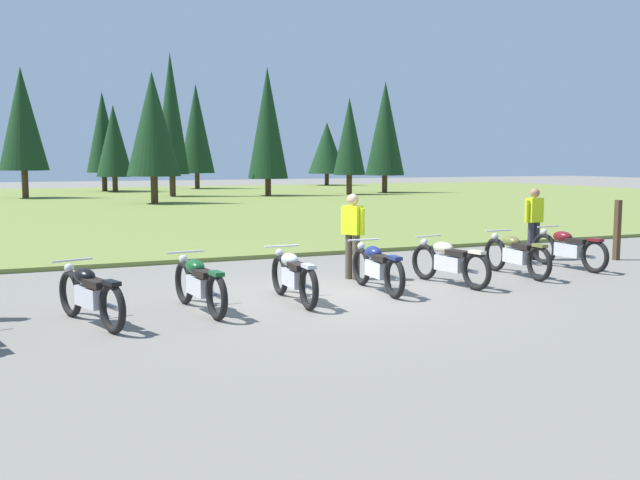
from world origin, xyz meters
The scene contains 13 objects.
ground_plane centered at (0.00, 0.00, 0.00)m, with size 140.00×140.00×0.00m, color slate.
grass_moorland centered at (0.00, 26.83, 0.05)m, with size 80.00×44.00×0.10m, color olive.
forest_treeline centered at (3.61, 34.42, 4.32)m, with size 41.75×24.19×8.67m.
motorcycle_black centered at (-4.08, -0.62, 0.44)m, with size 0.84×2.03×0.88m.
motorcycle_british_green centered at (-2.45, -0.36, 0.44)m, with size 0.62×2.10×0.88m.
motorcycle_silver centered at (-0.85, -0.25, 0.44)m, with size 0.62×2.10×0.88m.
motorcycle_navy centered at (0.86, 0.06, 0.44)m, with size 0.62×2.10×0.88m.
motorcycle_cream centered at (2.42, 0.12, 0.44)m, with size 0.67×2.09×0.88m.
motorcycle_olive centered at (4.24, 0.47, 0.44)m, with size 0.62×2.10×0.88m.
motorcycle_maroon centered at (5.89, 0.79, 0.44)m, with size 0.62×2.10×0.88m.
rider_with_back_turned centered at (6.14, 2.20, 0.95)m, with size 0.55×0.24×1.67m.
rider_checking_bike centered at (1.04, 1.40, 0.95)m, with size 0.36×0.50×1.67m.
trail_marker_post centered at (7.88, 1.38, 0.70)m, with size 0.12×0.12×1.40m, color #47331E.
Camera 1 is at (-5.16, -11.14, 2.33)m, focal length 40.70 mm.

